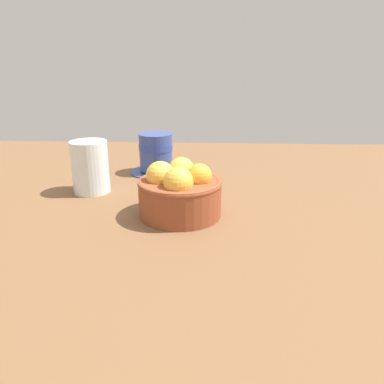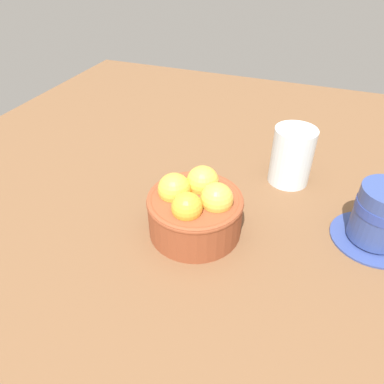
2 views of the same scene
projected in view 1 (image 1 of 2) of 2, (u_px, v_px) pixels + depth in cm
name	position (u px, v px, depth cm)	size (l,w,h in cm)	color
ground_plane	(180.00, 226.00, 61.69)	(132.46, 111.45, 3.91)	brown
terracotta_bowl	(180.00, 191.00, 59.66)	(13.36, 13.36, 8.91)	brown
coffee_cup	(156.00, 154.00, 82.58)	(11.45, 11.45, 8.67)	#324486
water_glass	(90.00, 167.00, 70.16)	(6.85, 6.85, 9.74)	silver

